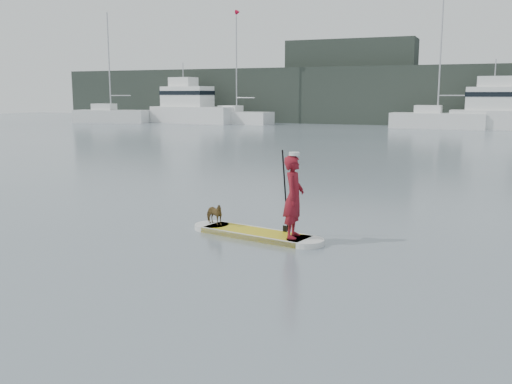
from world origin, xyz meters
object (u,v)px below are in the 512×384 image
at_px(sailboat_b, 236,116).
at_px(motor_yacht_b, 191,106).
at_px(paddleboard, 256,234).
at_px(paddler, 294,197).
at_px(dog, 214,214).
at_px(sailboat_d, 436,119).
at_px(sailboat_a, 111,115).
at_px(motor_yacht_a, 506,110).

xyz_separation_m(sailboat_b, motor_yacht_b, (-5.38, -0.12, 1.03)).
height_order(paddleboard, paddler, paddler).
xyz_separation_m(paddler, sailboat_b, (-21.63, 44.94, -0.17)).
height_order(dog, sailboat_d, sailboat_d).
distance_m(paddleboard, sailboat_d, 44.36).
bearing_deg(paddler, sailboat_a, 34.00).
xyz_separation_m(sailboat_a, motor_yacht_b, (8.68, 2.83, 1.01)).
relative_size(paddleboard, motor_yacht_b, 0.31).
xyz_separation_m(sailboat_a, sailboat_d, (34.66, 2.55, 0.06)).
relative_size(paddleboard, sailboat_a, 0.27).
distance_m(sailboat_d, motor_yacht_a, 5.97).
xyz_separation_m(dog, sailboat_a, (-33.59, 41.55, 0.46)).
bearing_deg(paddler, motor_yacht_a, -12.48).
height_order(sailboat_d, motor_yacht_a, sailboat_d).
xyz_separation_m(dog, sailboat_b, (-19.53, 44.50, 0.45)).
bearing_deg(sailboat_a, paddler, -60.13).
relative_size(paddler, dog, 2.90).
distance_m(motor_yacht_a, motor_yacht_b, 31.86).
height_order(paddleboard, sailboat_a, sailboat_a).
height_order(paddleboard, motor_yacht_b, motor_yacht_b).
relative_size(paddler, sailboat_a, 0.15).
bearing_deg(paddleboard, motor_yacht_a, 94.64).
bearing_deg(sailboat_a, motor_yacht_a, -6.04).
height_order(dog, motor_yacht_a, motor_yacht_a).
relative_size(sailboat_b, sailboat_d, 0.95).
distance_m(paddleboard, motor_yacht_a, 45.35).
distance_m(sailboat_b, sailboat_d, 20.60).
height_order(sailboat_a, motor_yacht_a, sailboat_a).
relative_size(dog, sailboat_d, 0.05).
relative_size(paddler, motor_yacht_b, 0.17).
relative_size(sailboat_d, motor_yacht_b, 1.21).
bearing_deg(paddler, sailboat_d, -5.04).
height_order(paddler, motor_yacht_a, motor_yacht_a).
bearing_deg(sailboat_d, sailboat_a, -175.14).
xyz_separation_m(motor_yacht_a, motor_yacht_b, (-31.86, -0.32, 0.09)).
xyz_separation_m(paddleboard, sailboat_a, (-34.76, 41.80, 0.77)).
height_order(dog, sailboat_a, sailboat_a).
bearing_deg(motor_yacht_b, paddleboard, -51.08).
distance_m(sailboat_d, motor_yacht_b, 26.00).
xyz_separation_m(sailboat_d, motor_yacht_b, (-25.98, 0.28, 0.95)).
height_order(sailboat_b, motor_yacht_a, sailboat_b).
xyz_separation_m(dog, sailboat_d, (1.07, 44.11, 0.52)).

